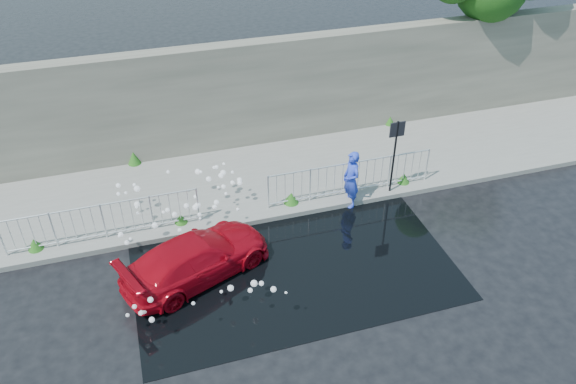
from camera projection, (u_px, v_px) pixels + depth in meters
name	position (u px, v px, depth m)	size (l,w,h in m)	color
ground	(285.00, 296.00, 13.50)	(90.00, 90.00, 0.00)	black
pavement	(239.00, 182.00, 17.36)	(30.00, 4.00, 0.15)	slate
curb	(255.00, 220.00, 15.80)	(30.00, 0.25, 0.16)	slate
retaining_wall	(221.00, 98.00, 18.02)	(30.00, 0.60, 3.50)	#555247
puddle	(293.00, 265.00, 14.40)	(8.00, 5.00, 0.01)	black
sign_post	(395.00, 146.00, 15.92)	(0.45, 0.06, 2.50)	black
railing_left	(103.00, 220.00, 14.74)	(5.05, 0.05, 1.10)	silver
railing_right	(350.00, 177.00, 16.40)	(5.05, 0.05, 1.10)	silver
weeds	(232.00, 183.00, 16.88)	(12.17, 3.93, 0.43)	#1A4913
water_spray	(190.00, 219.00, 14.80)	(3.58, 5.50, 1.03)	white
red_car	(197.00, 258.00, 13.81)	(1.56, 3.84, 1.11)	#A30613
person	(351.00, 180.00, 16.01)	(0.64, 0.42, 1.77)	blue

